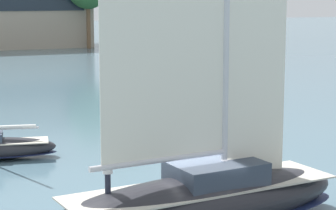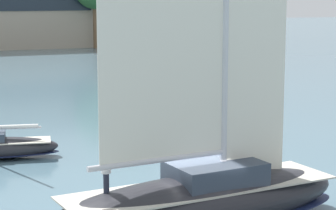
{
  "view_description": "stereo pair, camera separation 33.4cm",
  "coord_description": "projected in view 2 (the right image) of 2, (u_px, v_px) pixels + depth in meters",
  "views": [
    {
      "loc": [
        -10.48,
        -20.25,
        8.35
      ],
      "look_at": [
        0.0,
        3.0,
        4.11
      ],
      "focal_mm": 70.0,
      "sensor_mm": 36.0,
      "label": 1
    },
    {
      "loc": [
        -10.17,
        -20.39,
        8.35
      ],
      "look_at": [
        0.0,
        3.0,
        4.11
      ],
      "focal_mm": 70.0,
      "sensor_mm": 36.0,
      "label": 2
    }
  ],
  "objects": [
    {
      "name": "sailboat_main",
      "position": [
        202.0,
        195.0,
        23.62
      ],
      "size": [
        12.11,
        4.32,
        16.3
      ],
      "color": "#232328",
      "rests_on": "ground"
    }
  ]
}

